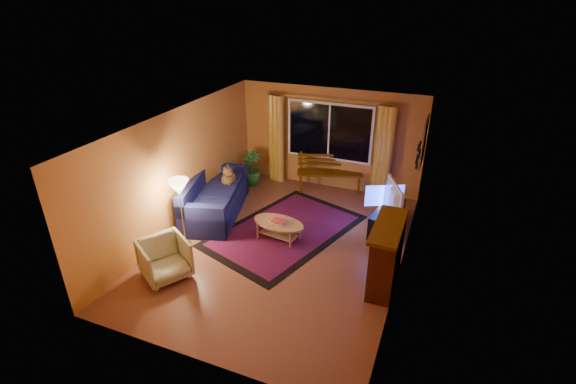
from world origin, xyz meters
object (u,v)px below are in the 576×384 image
at_px(armchair, 164,257).
at_px(coffee_table, 279,231).
at_px(bench, 329,182).
at_px(sofa, 216,194).
at_px(floor_lamp, 182,214).
at_px(tv_console, 387,219).

xyz_separation_m(armchair, coffee_table, (1.37, 1.83, -0.19)).
xyz_separation_m(bench, sofa, (-2.00, -2.06, 0.23)).
bearing_deg(coffee_table, bench, 83.56).
relative_size(floor_lamp, coffee_table, 1.28).
bearing_deg(bench, armchair, -129.69).
bearing_deg(sofa, bench, 30.40).
bearing_deg(armchair, sofa, 41.04).
bearing_deg(armchair, tv_console, -15.35).
xyz_separation_m(bench, armchair, (-1.65, -4.37, 0.15)).
distance_m(bench, sofa, 2.88).
height_order(armchair, floor_lamp, floor_lamp).
bearing_deg(floor_lamp, tv_console, 29.73).
bearing_deg(floor_lamp, bench, 60.62).
distance_m(sofa, armchair, 2.34).
height_order(armchair, tv_console, armchair).
bearing_deg(tv_console, armchair, -128.57).
relative_size(armchair, floor_lamp, 0.56).
xyz_separation_m(sofa, floor_lamp, (0.08, -1.35, 0.23)).
xyz_separation_m(sofa, coffee_table, (1.72, -0.48, -0.27)).
height_order(floor_lamp, coffee_table, floor_lamp).
bearing_deg(bench, tv_console, -58.56).
xyz_separation_m(bench, floor_lamp, (-1.92, -3.41, 0.46)).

